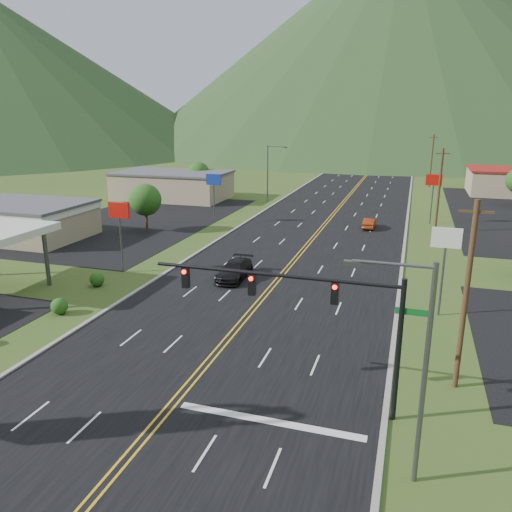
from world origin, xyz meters
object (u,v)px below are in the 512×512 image
(traffic_signal, at_px, (313,304))
(streetlight_west, at_px, (269,169))
(car_red_far, at_px, (369,223))
(car_dark_mid, at_px, (234,271))
(streetlight_east, at_px, (417,361))

(traffic_signal, relative_size, streetlight_west, 1.46)
(traffic_signal, height_order, car_red_far, traffic_signal)
(traffic_signal, height_order, car_dark_mid, traffic_signal)
(streetlight_east, xyz_separation_m, car_dark_mid, (-14.85, 21.16, -4.41))
(streetlight_east, xyz_separation_m, streetlight_west, (-22.86, 60.00, 0.00))
(streetlight_west, xyz_separation_m, car_red_far, (17.38, -15.21, -4.54))
(streetlight_west, distance_m, car_dark_mid, 39.91)
(car_dark_mid, bearing_deg, traffic_signal, -60.25)
(car_dark_mid, xyz_separation_m, car_red_far, (9.36, 23.63, -0.14))
(streetlight_east, height_order, car_red_far, streetlight_east)
(car_red_far, bearing_deg, streetlight_west, -40.04)
(traffic_signal, xyz_separation_m, streetlight_west, (-18.16, 56.00, -0.15))
(traffic_signal, distance_m, streetlight_east, 6.17)
(streetlight_west, bearing_deg, traffic_signal, -72.03)
(streetlight_west, bearing_deg, streetlight_east, -69.14)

